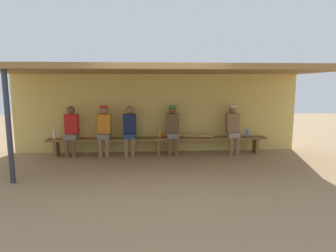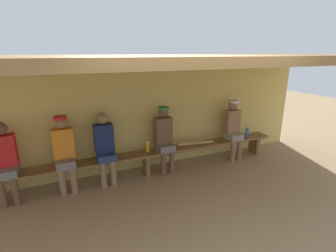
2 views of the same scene
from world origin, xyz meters
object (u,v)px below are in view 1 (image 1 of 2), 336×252
(support_post, at_px, (9,127))
(baseball_bat, at_px, (199,136))
(water_bottle_green, at_px, (247,133))
(bench, at_px, (158,140))
(player_rightmost, at_px, (71,129))
(player_shirtless_tan, at_px, (130,128))
(player_in_blue, at_px, (233,127))
(water_bottle_blue, at_px, (54,135))
(player_leftmost, at_px, (173,127))
(water_bottle_clear, at_px, (160,134))
(player_middle, at_px, (104,128))

(support_post, height_order, baseball_bat, support_post)
(water_bottle_green, bearing_deg, bench, 179.43)
(player_rightmost, bearing_deg, player_shirtless_tan, 0.00)
(player_in_blue, height_order, water_bottle_blue, player_in_blue)
(player_rightmost, distance_m, player_shirtless_tan, 1.56)
(support_post, xyz_separation_m, water_bottle_blue, (0.13, 2.11, -0.52))
(player_in_blue, bearing_deg, water_bottle_blue, 179.94)
(player_shirtless_tan, distance_m, water_bottle_blue, 2.02)
(bench, distance_m, player_leftmost, 0.54)
(bench, distance_m, water_bottle_clear, 0.18)
(support_post, relative_size, bench, 0.37)
(player_rightmost, xyz_separation_m, baseball_bat, (3.46, -0.00, -0.24))
(player_leftmost, bearing_deg, water_bottle_clear, 174.93)
(bench, relative_size, water_bottle_clear, 28.01)
(player_shirtless_tan, distance_m, water_bottle_green, 3.26)
(water_bottle_green, bearing_deg, player_shirtless_tan, 179.51)
(player_in_blue, bearing_deg, bench, -179.90)
(player_leftmost, height_order, player_in_blue, same)
(player_rightmost, height_order, player_shirtless_tan, same)
(player_leftmost, relative_size, player_middle, 1.00)
(support_post, height_order, player_rightmost, support_post)
(support_post, height_order, water_bottle_blue, support_post)
(water_bottle_clear, relative_size, baseball_bat, 0.27)
(player_middle, relative_size, baseball_bat, 1.67)
(player_middle, bearing_deg, player_leftmost, 0.00)
(water_bottle_green, bearing_deg, support_post, -158.98)
(player_middle, relative_size, water_bottle_green, 5.45)
(player_leftmost, distance_m, player_rightmost, 2.73)
(support_post, distance_m, bench, 3.67)
(player_in_blue, bearing_deg, baseball_bat, -179.79)
(support_post, distance_m, baseball_bat, 4.60)
(water_bottle_blue, height_order, water_bottle_green, water_bottle_blue)
(baseball_bat, bearing_deg, support_post, -143.95)
(player_shirtless_tan, bearing_deg, support_post, -135.60)
(support_post, xyz_separation_m, player_middle, (1.46, 2.10, -0.35))
(player_rightmost, distance_m, baseball_bat, 3.46)
(player_leftmost, relative_size, water_bottle_blue, 5.30)
(bench, bearing_deg, support_post, -144.30)
(player_rightmost, height_order, water_bottle_blue, player_rightmost)
(player_in_blue, bearing_deg, player_rightmost, -179.99)
(player_in_blue, xyz_separation_m, player_rightmost, (-4.41, -0.00, -0.02))
(bench, distance_m, player_middle, 1.50)
(player_rightmost, height_order, water_bottle_green, player_rightmost)
(water_bottle_clear, bearing_deg, water_bottle_blue, -179.49)
(bench, relative_size, water_bottle_green, 24.30)
(water_bottle_blue, relative_size, baseball_bat, 0.31)
(player_middle, height_order, water_bottle_clear, player_middle)
(player_in_blue, xyz_separation_m, player_middle, (-3.54, 0.00, 0.00))
(player_rightmost, height_order, water_bottle_clear, player_rightmost)
(bench, distance_m, player_rightmost, 2.36)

